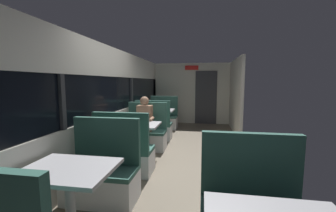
% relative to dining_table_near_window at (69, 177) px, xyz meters
% --- Properties ---
extents(ground_plane, '(3.30, 9.20, 0.02)m').
position_rel_dining_table_near_window_xyz_m(ground_plane, '(0.89, 2.09, -0.65)').
color(ground_plane, '#665B4C').
extents(carriage_window_panel_left, '(0.09, 8.48, 2.30)m').
position_rel_dining_table_near_window_xyz_m(carriage_window_panel_left, '(-0.56, 2.09, 0.47)').
color(carriage_window_panel_left, beige).
rests_on(carriage_window_panel_left, ground_plane).
extents(carriage_end_bulkhead, '(2.90, 0.11, 2.30)m').
position_rel_dining_table_near_window_xyz_m(carriage_end_bulkhead, '(0.95, 6.28, 0.50)').
color(carriage_end_bulkhead, beige).
rests_on(carriage_end_bulkhead, ground_plane).
extents(carriage_aisle_panel_right, '(0.08, 2.40, 2.30)m').
position_rel_dining_table_near_window_xyz_m(carriage_aisle_panel_right, '(2.34, 5.09, 0.51)').
color(carriage_aisle_panel_right, beige).
rests_on(carriage_aisle_panel_right, ground_plane).
extents(dining_table_near_window, '(0.90, 0.70, 0.74)m').
position_rel_dining_table_near_window_xyz_m(dining_table_near_window, '(0.00, 0.00, 0.00)').
color(dining_table_near_window, '#9E9EA3').
rests_on(dining_table_near_window, ground_plane).
extents(bench_near_window_facing_entry, '(0.95, 0.50, 1.10)m').
position_rel_dining_table_near_window_xyz_m(bench_near_window_facing_entry, '(0.00, 0.70, -0.31)').
color(bench_near_window_facing_entry, silver).
rests_on(bench_near_window_facing_entry, ground_plane).
extents(dining_table_mid_window, '(0.90, 0.70, 0.74)m').
position_rel_dining_table_near_window_xyz_m(dining_table_mid_window, '(0.00, 2.24, 0.00)').
color(dining_table_mid_window, '#9E9EA3').
rests_on(dining_table_mid_window, ground_plane).
extents(bench_mid_window_facing_end, '(0.95, 0.50, 1.10)m').
position_rel_dining_table_near_window_xyz_m(bench_mid_window_facing_end, '(0.00, 1.54, -0.31)').
color(bench_mid_window_facing_end, silver).
rests_on(bench_mid_window_facing_end, ground_plane).
extents(bench_mid_window_facing_entry, '(0.95, 0.50, 1.10)m').
position_rel_dining_table_near_window_xyz_m(bench_mid_window_facing_entry, '(0.00, 2.94, -0.31)').
color(bench_mid_window_facing_entry, silver).
rests_on(bench_mid_window_facing_entry, ground_plane).
extents(dining_table_far_window, '(0.90, 0.70, 0.74)m').
position_rel_dining_table_near_window_xyz_m(dining_table_far_window, '(0.00, 4.48, 0.00)').
color(dining_table_far_window, '#9E9EA3').
rests_on(dining_table_far_window, ground_plane).
extents(bench_far_window_facing_end, '(0.95, 0.50, 1.10)m').
position_rel_dining_table_near_window_xyz_m(bench_far_window_facing_end, '(0.00, 3.78, -0.31)').
color(bench_far_window_facing_end, silver).
rests_on(bench_far_window_facing_end, ground_plane).
extents(bench_far_window_facing_entry, '(0.95, 0.50, 1.10)m').
position_rel_dining_table_near_window_xyz_m(bench_far_window_facing_entry, '(0.00, 5.18, -0.31)').
color(bench_far_window_facing_entry, silver).
rests_on(bench_far_window_facing_entry, ground_plane).
extents(seated_passenger, '(0.47, 0.55, 1.26)m').
position_rel_dining_table_near_window_xyz_m(seated_passenger, '(0.00, 2.87, -0.10)').
color(seated_passenger, '#26262D').
rests_on(seated_passenger, ground_plane).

